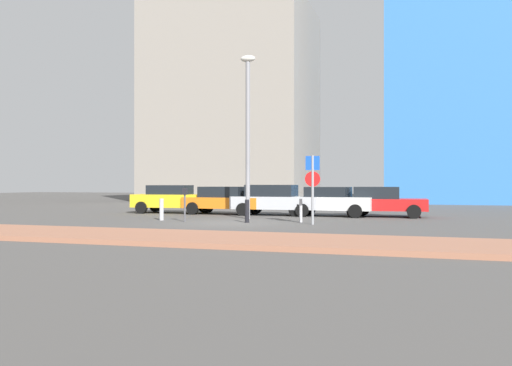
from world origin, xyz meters
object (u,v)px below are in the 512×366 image
at_px(parked_car_silver, 275,199).
at_px(parked_car_red, 382,201).
at_px(street_lamp, 248,123).
at_px(parking_meter, 185,200).
at_px(traffic_bollard_mid, 162,209).
at_px(parked_car_yellow, 173,198).
at_px(parked_car_white, 329,201).
at_px(traffic_bollard_near, 247,211).
at_px(parked_car_orange, 224,200).
at_px(parking_sign_post, 313,181).
at_px(traffic_bollard_far, 301,211).

xyz_separation_m(parked_car_silver, parked_car_red, (5.26, 0.25, -0.05)).
bearing_deg(parked_car_silver, street_lamp, -98.75).
relative_size(parking_meter, traffic_bollard_mid, 1.50).
bearing_deg(parked_car_yellow, parked_car_red, 0.46).
xyz_separation_m(parked_car_white, parking_meter, (-5.14, -5.62, 0.17)).
bearing_deg(traffic_bollard_near, parked_car_silver, 92.85).
relative_size(parked_car_red, traffic_bollard_mid, 4.33).
bearing_deg(parked_car_orange, parked_car_silver, -0.79).
relative_size(parking_sign_post, traffic_bollard_near, 2.87).
bearing_deg(traffic_bollard_mid, parked_car_yellow, 111.70).
bearing_deg(traffic_bollard_far, parked_car_yellow, 150.54).
distance_m(parking_meter, traffic_bollard_mid, 1.54).
bearing_deg(parked_car_white, parking_meter, -132.42).
bearing_deg(parking_sign_post, parked_car_orange, 136.66).
height_order(traffic_bollard_near, traffic_bollard_far, traffic_bollard_far).
bearing_deg(parked_car_yellow, traffic_bollard_mid, -68.30).
bearing_deg(parking_meter, parked_car_silver, 66.94).
distance_m(parked_car_white, parking_meter, 7.62).
distance_m(parked_car_yellow, parked_car_white, 8.59).
bearing_deg(parked_car_yellow, parked_car_white, -0.98).
relative_size(parked_car_silver, traffic_bollard_near, 4.70).
height_order(parked_car_red, parking_meter, parked_car_red).
xyz_separation_m(parked_car_silver, traffic_bollard_near, (0.26, -5.26, -0.33)).
xyz_separation_m(street_lamp, traffic_bollard_mid, (-3.30, -2.06, -3.89)).
bearing_deg(traffic_bollard_far, parking_sign_post, -54.83).
xyz_separation_m(parked_car_orange, street_lamp, (2.31, -3.04, 3.60)).
height_order(parked_car_red, parking_sign_post, parking_sign_post).
distance_m(parked_car_silver, parking_sign_post, 6.30).
relative_size(parked_car_yellow, parked_car_red, 1.07).
bearing_deg(parked_car_white, traffic_bollard_mid, -142.03).
distance_m(parked_car_yellow, traffic_bollard_near, 8.17).
bearing_deg(parked_car_red, parking_meter, -142.53).
xyz_separation_m(parked_car_white, traffic_bollard_far, (-0.41, -4.47, -0.26)).
distance_m(parked_car_white, traffic_bollard_far, 4.50).
relative_size(street_lamp, traffic_bollard_near, 7.87).
bearing_deg(parking_sign_post, parked_car_silver, 119.17).
relative_size(parked_car_silver, parked_car_white, 1.01).
relative_size(parked_car_yellow, traffic_bollard_far, 4.49).
bearing_deg(parked_car_silver, parked_car_red, 2.77).
xyz_separation_m(parked_car_orange, parked_car_silver, (2.77, -0.04, 0.04)).
bearing_deg(parked_car_red, street_lamp, -150.37).
relative_size(parking_sign_post, parking_meter, 1.91).
xyz_separation_m(parked_car_silver, parking_sign_post, (3.04, -5.45, 0.90)).
bearing_deg(traffic_bollard_mid, traffic_bollard_far, 5.70).
height_order(street_lamp, traffic_bollard_near, street_lamp).
bearing_deg(parking_meter, street_lamp, 53.56).
height_order(parked_car_yellow, traffic_bollard_near, parked_car_yellow).
relative_size(parked_car_orange, traffic_bollard_mid, 4.47).
xyz_separation_m(parked_car_yellow, traffic_bollard_mid, (2.08, -5.23, -0.32)).
relative_size(parked_car_orange, traffic_bollard_far, 4.34).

